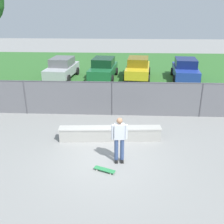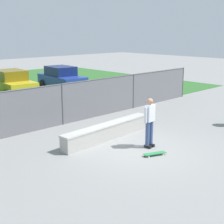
% 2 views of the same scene
% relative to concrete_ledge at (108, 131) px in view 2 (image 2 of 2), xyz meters
% --- Properties ---
extents(ground_plane, '(80.00, 80.00, 0.00)m').
position_rel_concrete_ledge_xyz_m(ground_plane, '(-0.06, -1.66, -0.31)').
color(ground_plane, gray).
extents(concrete_ledge, '(4.50, 0.77, 0.62)m').
position_rel_concrete_ledge_xyz_m(concrete_ledge, '(0.00, 0.00, 0.00)').
color(concrete_ledge, '#A8A59E').
rests_on(concrete_ledge, ground).
extents(skateboarder, '(0.60, 0.30, 1.82)m').
position_rel_concrete_ledge_xyz_m(skateboarder, '(0.44, -1.74, 0.70)').
color(skateboarder, black).
rests_on(skateboarder, ground).
extents(skateboard, '(0.82, 0.49, 0.09)m').
position_rel_concrete_ledge_xyz_m(skateboard, '(-0.07, -2.42, -0.24)').
color(skateboard, '#2D8C4C').
rests_on(skateboard, ground).
extents(chainlink_fence, '(18.92, 0.07, 1.88)m').
position_rel_concrete_ledge_xyz_m(chainlink_fence, '(-0.06, 2.89, 0.71)').
color(chainlink_fence, '#4C4C51').
rests_on(chainlink_fence, ground).
extents(car_yellow, '(2.32, 4.35, 1.66)m').
position_rel_concrete_ledge_xyz_m(car_yellow, '(1.66, 10.96, 0.53)').
color(car_yellow, gold).
rests_on(car_yellow, ground).
extents(car_blue, '(2.32, 4.35, 1.66)m').
position_rel_concrete_ledge_xyz_m(car_blue, '(5.43, 10.66, 0.53)').
color(car_blue, '#233D9E').
rests_on(car_blue, ground).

